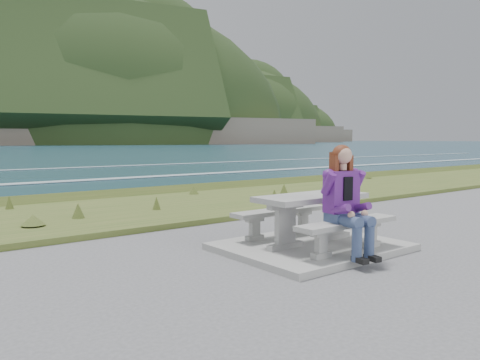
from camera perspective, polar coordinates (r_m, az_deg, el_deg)
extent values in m
cube|color=gray|center=(7.30, 8.63, -8.04)|extent=(2.60, 2.10, 0.10)
cube|color=gray|center=(6.91, 5.52, -7.99)|extent=(0.62, 0.12, 0.08)
cube|color=gray|center=(6.85, 5.54, -5.58)|extent=(0.34, 0.09, 0.51)
cube|color=gray|center=(6.80, 5.56, -3.13)|extent=(0.62, 0.12, 0.08)
cube|color=gray|center=(7.67, 11.45, -6.75)|extent=(0.62, 0.12, 0.08)
cube|color=gray|center=(7.62, 11.49, -4.58)|extent=(0.34, 0.09, 0.51)
cube|color=gray|center=(7.57, 11.53, -2.38)|extent=(0.62, 0.12, 0.08)
cube|color=gray|center=(7.17, 8.71, -2.11)|extent=(1.80, 0.75, 0.08)
cube|color=gray|center=(6.43, 9.85, -9.02)|extent=(0.30, 0.12, 0.08)
cube|color=gray|center=(6.39, 9.87, -7.71)|extent=(0.17, 0.09, 0.22)
cube|color=gray|center=(6.36, 9.89, -6.40)|extent=(0.30, 0.12, 0.08)
cube|color=gray|center=(7.24, 15.67, -7.54)|extent=(0.30, 0.12, 0.08)
cube|color=gray|center=(7.21, 15.70, -6.37)|extent=(0.17, 0.09, 0.22)
cube|color=gray|center=(7.19, 15.73, -5.20)|extent=(0.30, 0.12, 0.08)
cube|color=gray|center=(6.75, 13.00, -5.14)|extent=(1.80, 0.35, 0.07)
cube|color=gray|center=(7.42, 1.78, -7.06)|extent=(0.30, 0.12, 0.08)
cube|color=gray|center=(7.39, 1.79, -5.92)|extent=(0.17, 0.09, 0.22)
cube|color=gray|center=(7.36, 1.79, -4.77)|extent=(0.30, 0.12, 0.08)
cube|color=gray|center=(8.13, 7.70, -6.02)|extent=(0.30, 0.12, 0.08)
cube|color=gray|center=(8.11, 7.71, -4.98)|extent=(0.17, 0.09, 0.22)
cube|color=gray|center=(8.08, 7.72, -3.94)|extent=(0.30, 0.12, 0.08)
cube|color=gray|center=(7.70, 4.90, -3.79)|extent=(1.80, 0.35, 0.07)
cube|color=#35541F|center=(11.29, -10.09, -3.69)|extent=(160.00, 4.50, 0.22)
cube|color=#65584C|center=(13.90, -15.66, -2.17)|extent=(160.00, 0.80, 2.20)
cube|color=silver|center=(19.89, -22.20, -5.30)|extent=(220.00, 3.00, 0.06)
cube|color=silver|center=(27.60, -26.67, -2.67)|extent=(220.00, 2.00, 0.06)
cube|color=#65584C|center=(361.18, -15.82, 5.69)|extent=(296.14, 193.70, 18.00)
ellipsoid|color=black|center=(361.24, -15.83, 6.16)|extent=(311.77, 210.10, 188.24)
cube|color=#65584C|center=(535.06, -0.29, 5.59)|extent=(224.66, 148.06, 18.00)
ellipsoid|color=black|center=(535.10, -0.29, 5.91)|extent=(236.23, 161.33, 143.95)
cube|color=#65584C|center=(714.79, 5.05, 5.42)|extent=(197.87, 126.05, 18.00)
ellipsoid|color=black|center=(714.82, 5.05, 5.66)|extent=(207.79, 137.80, 105.19)
cube|color=navy|center=(6.50, 13.63, -6.67)|extent=(0.53, 0.83, 0.58)
cube|color=#5C1E7D|center=(6.61, 12.25, -1.39)|extent=(0.49, 0.33, 0.58)
sphere|color=#DBA589|center=(6.55, 12.45, 2.97)|extent=(0.25, 0.25, 0.25)
sphere|color=#552813|center=(6.57, 12.30, 3.07)|extent=(0.27, 0.27, 0.27)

